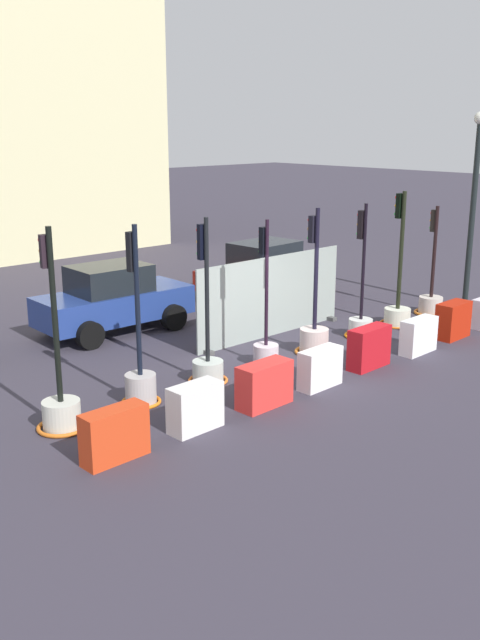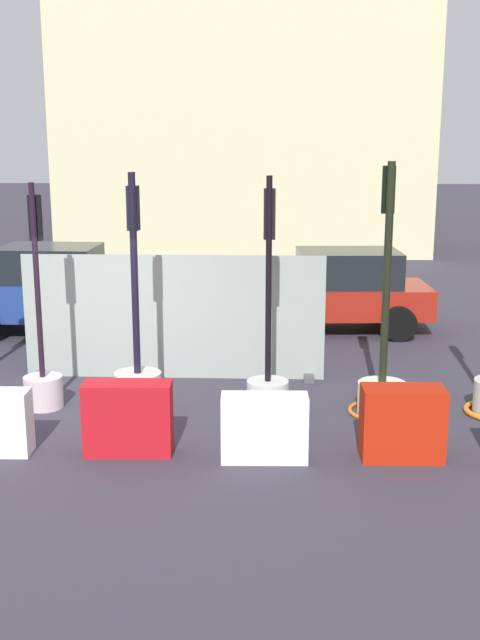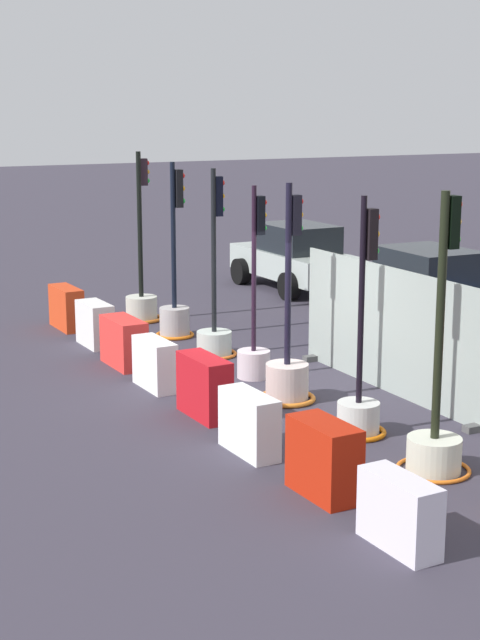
# 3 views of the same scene
# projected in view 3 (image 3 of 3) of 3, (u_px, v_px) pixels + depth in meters

# --- Properties ---
(ground_plane) EXTENTS (120.00, 120.00, 0.00)m
(ground_plane) POSITION_uv_depth(u_px,v_px,m) (254.00, 391.00, 15.87)
(ground_plane) COLOR #373340
(traffic_light_0) EXTENTS (0.90, 0.90, 3.59)m
(traffic_light_0) POSITION_uv_depth(u_px,v_px,m) (142.00, 296.00, 20.95)
(traffic_light_0) COLOR beige
(traffic_light_0) RESTS_ON ground_plane
(traffic_light_1) EXTENTS (0.77, 0.77, 3.46)m
(traffic_light_1) POSITION_uv_depth(u_px,v_px,m) (175.00, 307.00, 19.46)
(traffic_light_1) COLOR #B3ACAB
(traffic_light_1) RESTS_ON ground_plane
(traffic_light_2) EXTENTS (0.84, 0.84, 3.44)m
(traffic_light_2) POSITION_uv_depth(u_px,v_px,m) (215.00, 327.00, 18.00)
(traffic_light_2) COLOR silver
(traffic_light_2) RESTS_ON ground_plane
(traffic_light_3) EXTENTS (0.56, 0.56, 3.25)m
(traffic_light_3) POSITION_uv_depth(u_px,v_px,m) (254.00, 342.00, 16.53)
(traffic_light_3) COLOR silver
(traffic_light_3) RESTS_ON ground_plane
(traffic_light_4) EXTENTS (0.91, 0.91, 3.40)m
(traffic_light_4) POSITION_uv_depth(u_px,v_px,m) (287.00, 370.00, 15.25)
(traffic_light_4) COLOR beige
(traffic_light_4) RESTS_ON ground_plane
(traffic_light_5) EXTENTS (0.80, 0.80, 3.36)m
(traffic_light_5) POSITION_uv_depth(u_px,v_px,m) (359.00, 398.00, 13.67)
(traffic_light_5) COLOR silver
(traffic_light_5) RESTS_ON ground_plane
(traffic_light_6) EXTENTS (0.95, 0.95, 3.55)m
(traffic_light_6) POSITION_uv_depth(u_px,v_px,m) (436.00, 428.00, 12.27)
(traffic_light_6) COLOR silver
(traffic_light_6) RESTS_ON ground_plane
(construction_barrier_0) EXTENTS (1.12, 0.43, 0.87)m
(construction_barrier_0) POSITION_uv_depth(u_px,v_px,m) (66.00, 308.00, 20.20)
(construction_barrier_0) COLOR red
(construction_barrier_0) RESTS_ON ground_plane
(construction_barrier_1) EXTENTS (1.00, 0.47, 0.84)m
(construction_barrier_1) POSITION_uv_depth(u_px,v_px,m) (95.00, 324.00, 18.76)
(construction_barrier_1) COLOR silver
(construction_barrier_1) RESTS_ON ground_plane
(construction_barrier_2) EXTENTS (1.14, 0.51, 0.86)m
(construction_barrier_2) POSITION_uv_depth(u_px,v_px,m) (124.00, 342.00, 17.30)
(construction_barrier_2) COLOR red
(construction_barrier_2) RESTS_ON ground_plane
(construction_barrier_3) EXTENTS (1.03, 0.40, 0.82)m
(construction_barrier_3) POSITION_uv_depth(u_px,v_px,m) (155.00, 364.00, 15.94)
(construction_barrier_3) COLOR white
(construction_barrier_3) RESTS_ON ground_plane
(construction_barrier_4) EXTENTS (1.10, 0.44, 0.92)m
(construction_barrier_4) POSITION_uv_depth(u_px,v_px,m) (204.00, 387.00, 14.47)
(construction_barrier_4) COLOR red
(construction_barrier_4) RESTS_ON ground_plane
(construction_barrier_5) EXTENTS (1.06, 0.41, 0.83)m
(construction_barrier_5) POSITION_uv_depth(u_px,v_px,m) (249.00, 424.00, 12.95)
(construction_barrier_5) COLOR white
(construction_barrier_5) RESTS_ON ground_plane
(construction_barrier_6) EXTENTS (1.01, 0.50, 0.91)m
(construction_barrier_6) POSITION_uv_depth(u_px,v_px,m) (324.00, 459.00, 11.53)
(construction_barrier_6) COLOR #B61F0B
(construction_barrier_6) RESTS_ON ground_plane
(construction_barrier_7) EXTENTS (1.02, 0.41, 0.78)m
(construction_barrier_7) POSITION_uv_depth(u_px,v_px,m) (400.00, 513.00, 10.17)
(construction_barrier_7) COLOR silver
(construction_barrier_7) RESTS_ON ground_plane
(car_blue_estate) EXTENTS (4.02, 2.09, 1.76)m
(car_blue_estate) POSITION_uv_depth(u_px,v_px,m) (430.00, 294.00, 19.40)
(car_blue_estate) COLOR navy
(car_blue_estate) RESTS_ON ground_plane
(car_silver_hatchback) EXTENTS (3.91, 2.08, 1.64)m
(car_silver_hatchback) POSITION_uv_depth(u_px,v_px,m) (296.00, 257.00, 24.46)
(car_silver_hatchback) COLOR #ABB7B1
(car_silver_hatchback) RESTS_ON ground_plane
(site_fence_panel) EXTENTS (4.89, 0.50, 2.03)m
(site_fence_panel) POSITION_uv_depth(u_px,v_px,m) (390.00, 332.00, 15.64)
(site_fence_panel) COLOR #94A19A
(site_fence_panel) RESTS_ON ground_plane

